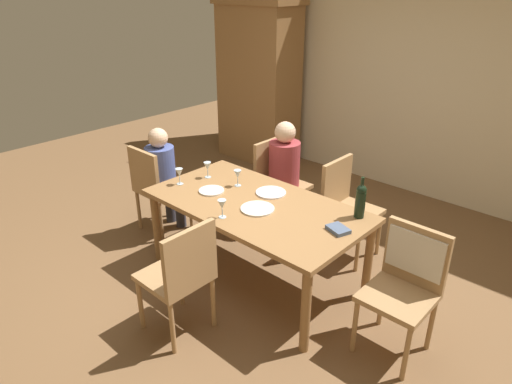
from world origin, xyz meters
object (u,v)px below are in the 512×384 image
at_px(armoire_cabinet, 258,82).
at_px(chair_right_end, 409,273).
at_px(wine_glass_near_left, 207,167).
at_px(wine_glass_far, 222,205).
at_px(person_man_bearded, 286,169).
at_px(wine_bottle_tall_green, 360,200).
at_px(wine_glass_centre, 238,175).
at_px(dinner_plate_guest_left, 257,209).
at_px(dinner_plate_guest_right, 211,191).
at_px(dining_table, 256,211).
at_px(chair_far_right, 345,202).
at_px(chair_left_end, 155,184).
at_px(chair_near, 181,272).
at_px(wine_glass_near_right, 179,173).
at_px(chair_far_left, 277,178).
at_px(dinner_plate_host, 271,193).
at_px(person_woman_host, 163,172).

height_order(armoire_cabinet, chair_right_end, armoire_cabinet).
xyz_separation_m(wine_glass_near_left, wine_glass_far, (0.67, -0.45, 0.00)).
relative_size(person_man_bearded, wine_bottle_tall_green, 3.45).
xyz_separation_m(wine_glass_centre, dinner_plate_guest_left, (0.44, -0.22, -0.10)).
height_order(armoire_cabinet, dinner_plate_guest_right, armoire_cabinet).
relative_size(armoire_cabinet, dining_table, 1.19).
distance_m(chair_right_end, dinner_plate_guest_left, 1.23).
xyz_separation_m(chair_far_right, wine_glass_near_left, (-1.02, -0.78, 0.30)).
height_order(chair_left_end, person_man_bearded, person_man_bearded).
xyz_separation_m(chair_near, wine_glass_far, (-0.11, 0.51, 0.30)).
relative_size(wine_glass_near_left, wine_glass_centre, 1.00).
relative_size(wine_glass_near_right, dinner_plate_guest_right, 0.68).
bearing_deg(chair_far_left, dinner_plate_guest_right, 3.69).
relative_size(chair_left_end, wine_bottle_tall_green, 2.76).
xyz_separation_m(person_man_bearded, wine_glass_centre, (0.03, -0.72, 0.17)).
bearing_deg(dining_table, wine_glass_near_right, -166.63).
bearing_deg(wine_bottle_tall_green, wine_glass_near_left, -169.39).
bearing_deg(chair_near, dinner_plate_host, 6.31).
height_order(chair_right_end, wine_glass_centre, chair_right_end).
relative_size(chair_far_left, wine_glass_near_left, 6.17).
distance_m(person_man_bearded, dinner_plate_guest_right, 0.97).
xyz_separation_m(chair_left_end, wine_glass_near_left, (0.60, 0.18, 0.30)).
height_order(person_man_bearded, wine_glass_centre, person_man_bearded).
bearing_deg(person_woman_host, dining_table, -1.13).
bearing_deg(person_man_bearded, chair_far_left, -90.00).
bearing_deg(dinner_plate_guest_right, chair_left_end, 179.43).
distance_m(wine_bottle_tall_green, wine_glass_centre, 1.12).
height_order(chair_far_right, wine_glass_centre, chair_far_right).
bearing_deg(armoire_cabinet, chair_right_end, -32.55).
relative_size(person_man_bearded, wine_glass_centre, 7.71).
relative_size(wine_glass_near_left, wine_glass_near_right, 1.00).
xyz_separation_m(armoire_cabinet, wine_bottle_tall_green, (2.76, -1.88, -0.22)).
bearing_deg(person_woman_host, wine_glass_near_left, 6.26).
bearing_deg(armoire_cabinet, dinner_plate_guest_left, -47.75).
bearing_deg(person_woman_host, wine_glass_near_right, -21.10).
bearing_deg(dinner_plate_guest_right, wine_glass_centre, 70.92).
height_order(dinner_plate_host, dinner_plate_guest_right, same).
height_order(chair_far_left, wine_glass_near_right, chair_far_left).
xyz_separation_m(person_man_bearded, dinner_plate_host, (0.35, -0.64, 0.07)).
height_order(chair_far_right, dinner_plate_host, chair_far_right).
height_order(dining_table, chair_left_end, chair_left_end).
xyz_separation_m(chair_right_end, person_man_bearded, (-1.68, 0.74, 0.07)).
relative_size(chair_near, person_man_bearded, 0.80).
bearing_deg(person_man_bearded, chair_left_end, -43.62).
xyz_separation_m(chair_far_right, wine_bottle_tall_green, (0.42, -0.51, 0.34)).
relative_size(wine_bottle_tall_green, dinner_plate_host, 1.29).
relative_size(wine_glass_far, dinner_plate_host, 0.57).
bearing_deg(dining_table, chair_far_right, 69.47).
xyz_separation_m(dining_table, wine_glass_near_right, (-0.76, -0.18, 0.18)).
bearing_deg(chair_left_end, dinner_plate_guest_right, -0.57).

